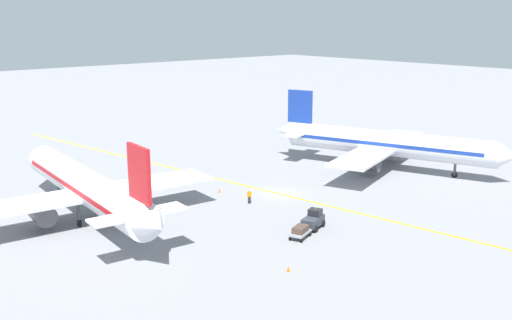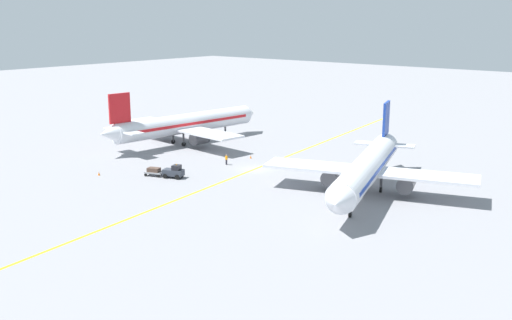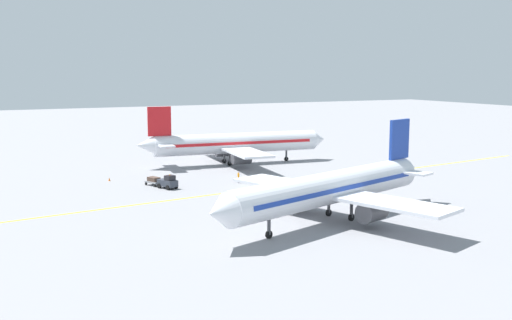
# 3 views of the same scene
# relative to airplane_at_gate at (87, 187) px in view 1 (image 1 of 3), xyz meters

# --- Properties ---
(ground_plane) EXTENTS (400.00, 400.00, 0.00)m
(ground_plane) POSITION_rel_airplane_at_gate_xyz_m (22.22, -6.48, -3.71)
(ground_plane) COLOR gray
(apron_yellow_centreline) EXTENTS (16.33, 118.99, 0.01)m
(apron_yellow_centreline) POSITION_rel_airplane_at_gate_xyz_m (22.22, -6.48, -3.71)
(apron_yellow_centreline) COLOR yellow
(apron_yellow_centreline) RESTS_ON ground
(airplane_at_gate) EXTENTS (28.38, 35.55, 10.60)m
(airplane_at_gate) POSITION_rel_airplane_at_gate_xyz_m (0.00, 0.00, 0.00)
(airplane_at_gate) COLOR silver
(airplane_at_gate) RESTS_ON ground
(airplane_adjacent_stand) EXTENTS (28.20, 34.60, 10.60)m
(airplane_adjacent_stand) POSITION_rel_airplane_at_gate_xyz_m (42.32, -7.36, 0.00)
(airplane_adjacent_stand) COLOR silver
(airplane_adjacent_stand) RESTS_ON ground
(baggage_tug_dark) EXTENTS (3.34, 2.57, 2.11)m
(baggage_tug_dark) POSITION_rel_airplane_at_gate_xyz_m (16.38, -17.91, -2.81)
(baggage_tug_dark) COLOR #333842
(baggage_tug_dark) RESTS_ON ground
(baggage_cart_trailing) EXTENTS (2.93, 2.22, 1.24)m
(baggage_cart_trailing) POSITION_rel_airplane_at_gate_xyz_m (13.29, -19.06, -2.95)
(baggage_cart_trailing) COLOR gray
(baggage_cart_trailing) RESTS_ON ground
(ground_crew_worker) EXTENTS (0.57, 0.29, 1.68)m
(ground_crew_worker) POSITION_rel_airplane_at_gate_xyz_m (16.89, -7.09, -2.80)
(ground_crew_worker) COLOR #23232D
(ground_crew_worker) RESTS_ON ground
(traffic_cone_near_nose) EXTENTS (0.32, 0.32, 0.55)m
(traffic_cone_near_nose) POSITION_rel_airplane_at_gate_xyz_m (6.74, -24.07, -3.43)
(traffic_cone_near_nose) COLOR orange
(traffic_cone_near_nose) RESTS_ON ground
(traffic_cone_mid_apron) EXTENTS (0.32, 0.32, 0.55)m
(traffic_cone_mid_apron) POSITION_rel_airplane_at_gate_xyz_m (17.01, -1.22, -3.43)
(traffic_cone_mid_apron) COLOR orange
(traffic_cone_mid_apron) RESTS_ON ground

